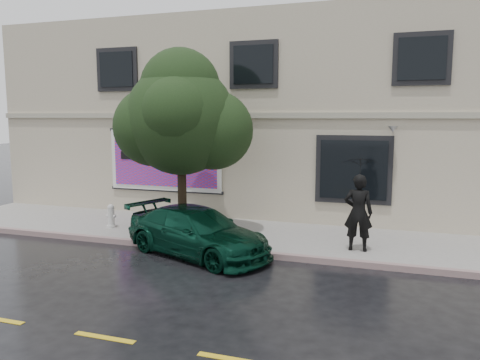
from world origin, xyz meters
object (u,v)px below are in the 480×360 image
(pedestrian, at_px, (358,213))
(fire_hydrant, at_px, (111,216))
(car, at_px, (197,232))
(street_tree, at_px, (181,120))

(pedestrian, distance_m, fire_hydrant, 7.47)
(car, height_order, pedestrian, pedestrian)
(car, xyz_separation_m, pedestrian, (3.94, 1.20, 0.52))
(car, bearing_deg, street_tree, 60.23)
(street_tree, bearing_deg, car, -52.08)
(car, bearing_deg, fire_hydrant, 90.40)
(car, distance_m, street_tree, 3.31)
(car, relative_size, fire_hydrant, 5.79)
(street_tree, xyz_separation_m, fire_hydrant, (-2.47, 0.08, -2.96))
(pedestrian, xyz_separation_m, fire_hydrant, (-7.45, 0.21, -0.63))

